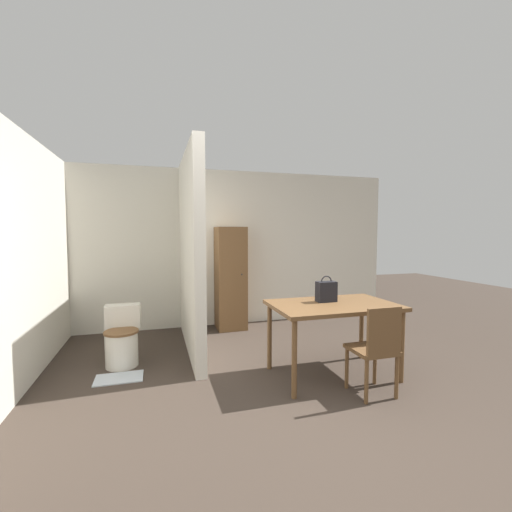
{
  "coord_description": "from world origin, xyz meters",
  "views": [
    {
      "loc": [
        -1.13,
        -2.23,
        1.52
      ],
      "look_at": [
        0.01,
        1.64,
        1.23
      ],
      "focal_mm": 24.0,
      "sensor_mm": 36.0,
      "label": 1
    }
  ],
  "objects_px": {
    "wooden_chair": "(376,347)",
    "wooden_cabinet": "(230,278)",
    "dining_table": "(333,311)",
    "toilet": "(122,339)",
    "handbag": "(326,291)"
  },
  "relations": [
    {
      "from": "handbag",
      "to": "wooden_cabinet",
      "type": "relative_size",
      "value": 0.18
    },
    {
      "from": "dining_table",
      "to": "wooden_chair",
      "type": "bearing_deg",
      "value": -74.64
    },
    {
      "from": "dining_table",
      "to": "wooden_cabinet",
      "type": "distance_m",
      "value": 2.16
    },
    {
      "from": "toilet",
      "to": "handbag",
      "type": "height_order",
      "value": "handbag"
    },
    {
      "from": "dining_table",
      "to": "wooden_cabinet",
      "type": "relative_size",
      "value": 0.81
    },
    {
      "from": "wooden_chair",
      "to": "handbag",
      "type": "distance_m",
      "value": 0.78
    },
    {
      "from": "wooden_chair",
      "to": "wooden_cabinet",
      "type": "distance_m",
      "value": 2.72
    },
    {
      "from": "handbag",
      "to": "wooden_cabinet",
      "type": "distance_m",
      "value": 2.04
    },
    {
      "from": "wooden_chair",
      "to": "handbag",
      "type": "bearing_deg",
      "value": 104.49
    },
    {
      "from": "wooden_chair",
      "to": "wooden_cabinet",
      "type": "relative_size",
      "value": 0.54
    },
    {
      "from": "wooden_cabinet",
      "to": "wooden_chair",
      "type": "bearing_deg",
      "value": -72.86
    },
    {
      "from": "wooden_cabinet",
      "to": "dining_table",
      "type": "bearing_deg",
      "value": -72.41
    },
    {
      "from": "dining_table",
      "to": "wooden_chair",
      "type": "height_order",
      "value": "wooden_chair"
    },
    {
      "from": "wooden_chair",
      "to": "toilet",
      "type": "bearing_deg",
      "value": 146.58
    },
    {
      "from": "dining_table",
      "to": "handbag",
      "type": "bearing_deg",
      "value": 102.71
    }
  ]
}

